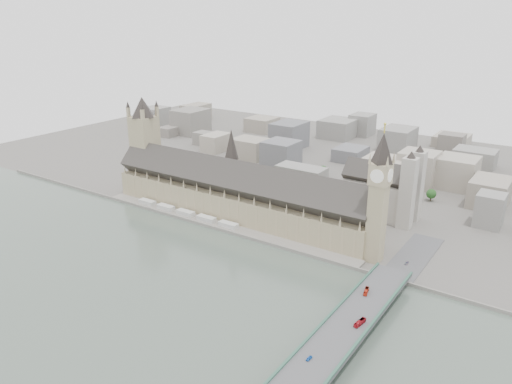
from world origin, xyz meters
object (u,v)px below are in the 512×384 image
Objects in this scene: victoria_tower at (145,140)px; car_approach at (407,263)px; westminster_abbey at (383,191)px; westminster_bridge at (352,326)px; red_bus_north at (366,291)px; car_blue at (309,358)px; palace_of_westminster at (237,194)px; elizabeth_tower at (379,189)px; red_bus_south at (360,322)px.

victoria_tower reaches higher than car_approach.
victoria_tower is 1.47× the size of westminster_abbey.
westminster_bridge is 34.35× the size of red_bus_north.
car_blue is (280.57, -160.61, -44.21)m from victoria_tower.
palace_of_westminster is 221.57m from car_blue.
elizabeth_tower is at bearing 155.22° from car_approach.
car_approach is at bearing -5.74° from victoria_tower.
red_bus_south is 88.03m from car_approach.
elizabeth_tower reaches higher than red_bus_south.
palace_of_westminster is 26.07× the size of red_bus_south.
victoria_tower reaches higher than red_bus_south.
car_blue is (-9.67, -43.57, -0.67)m from red_bus_south.
westminster_bridge is at bearing -75.89° from elizabeth_tower.
palace_of_westminster is at bearing 140.82° from car_blue.
westminster_abbey reaches higher than red_bus_north.
westminster_abbey is (232.92, 69.00, -30.12)m from victoria_tower.
westminster_abbey is (110.92, 75.30, 2.38)m from palace_of_westminster.
victoria_tower is 22.97× the size of car_blue.
elizabeth_tower is 113.48m from red_bus_south.
red_bus_north is at bearing 115.21° from red_bus_south.
elizabeth_tower is 10.57× the size of red_bus_south.
victoria_tower is at bearing 166.64° from red_bus_south.
red_bus_north is at bearing -103.31° from car_approach.
elizabeth_tower is at bearing 115.59° from red_bus_south.
car_approach is at bearing -7.76° from palace_of_westminster.
car_blue is 131.83m from car_approach.
elizabeth_tower is at bearing 104.11° from westminster_bridge.
red_bus_south is at bearing -33.35° from palace_of_westminster.
red_bus_north is (157.91, -76.06, -11.14)m from palace_of_westminster.
palace_of_westminster reaches higher than car_approach.
victoria_tower is at bearing -163.50° from westminster_abbey.
car_approach is (-1.44, 88.01, -0.73)m from red_bus_south.
victoria_tower is at bearing 155.25° from car_blue.
victoria_tower is 315.97m from red_bus_south.
red_bus_south is at bearing -29.55° from westminster_bridge.
red_bus_north is at bearing -72.82° from elizabeth_tower.
westminster_abbey is (-51.08, 182.50, 19.96)m from westminster_bridge.
red_bus_north reaches higher than westminster_bridge.
car_approach is (55.89, -98.03, -14.15)m from westminster_abbey.
victoria_tower reaches higher than westminster_abbey.
red_bus_south reaches higher than car_approach.
victoria_tower is at bearing 170.43° from car_approach.
elizabeth_tower is at bearing -72.71° from westminster_abbey.
elizabeth_tower is 151.58m from car_blue.
victoria_tower is (-260.00, 18.00, -2.88)m from elizabeth_tower.
victoria_tower is 293.62m from car_approach.
palace_of_westminster is 2.47× the size of elizabeth_tower.
palace_of_westminster is 168.76m from car_approach.
car_approach is (288.81, -29.03, -44.27)m from victoria_tower.
elizabeth_tower reaches higher than car_approach.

